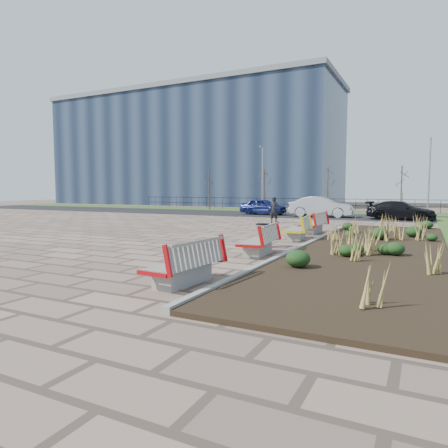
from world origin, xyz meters
The scene contains 22 objects.
ground centered at (0.00, 0.00, 0.00)m, with size 120.00×120.00×0.00m, color #836A5A.
planting_bed centered at (6.25, 5.00, 0.05)m, with size 4.50×18.00×0.10m, color black.
planting_curb centered at (3.92, 5.00, 0.07)m, with size 0.16×18.00×0.15m, color gray.
grass_verge_far centered at (0.00, 28.00, 0.02)m, with size 80.00×5.00×0.04m, color #33511E.
road centered at (0.00, 22.00, 0.01)m, with size 80.00×7.00×0.02m, color black.
bench_a centered at (3.00, -2.00, 0.50)m, with size 0.90×2.10×1.00m, color #AE0B10, non-canonical shape.
bench_b centered at (3.00, 2.43, 0.50)m, with size 0.90×2.10×1.00m, color #A90B0B, non-canonical shape.
bench_c centered at (3.00, 6.79, 0.50)m, with size 0.90×2.10×1.00m, color yellow, non-canonical shape.
bench_d centered at (3.00, 9.48, 0.50)m, with size 0.90×2.10×1.00m, color #A80B0E, non-canonical shape.
litter_bin centered at (2.50, 4.11, 0.42)m, with size 0.46×0.46×0.85m, color #B2B2B7.
pedestrian centered at (-0.66, 14.30, 0.82)m, with size 0.60×0.39×1.64m, color black.
car_blue centered at (-4.14, 21.45, 0.68)m, with size 1.55×3.86×1.32m, color navy.
car_silver centered at (0.75, 20.85, 0.79)m, with size 1.63×4.68×1.54m, color #A3A5AB.
car_black centered at (6.31, 20.37, 0.66)m, with size 1.80×4.43×1.29m, color black.
tree_a centered at (-12.00, 26.50, 2.04)m, with size 1.40×1.40×4.00m, color #4C3D2D, non-canonical shape.
tree_b centered at (-6.00, 26.50, 2.04)m, with size 1.40×1.40×4.00m, color #4C3D2D, non-canonical shape.
tree_c centered at (0.00, 26.50, 2.04)m, with size 1.40×1.40×4.00m, color #4C3D2D, non-canonical shape.
tree_d centered at (6.00, 26.50, 2.04)m, with size 1.40×1.40×4.00m, color #4C3D2D, non-canonical shape.
lamp_west centered at (-6.00, 26.00, 3.04)m, with size 0.24×0.60×6.00m, color gray, non-canonical shape.
lamp_east centered at (8.00, 26.00, 3.04)m, with size 0.24×0.60×6.00m, color gray, non-canonical shape.
railing_fence centered at (0.00, 29.50, 0.64)m, with size 44.00×0.10×1.20m, color black, non-canonical shape.
building_glass centered at (-22.00, 40.00, 7.50)m, with size 40.00×14.00×15.00m, color #192338.
Camera 1 is at (7.73, -9.40, 2.11)m, focal length 32.00 mm.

